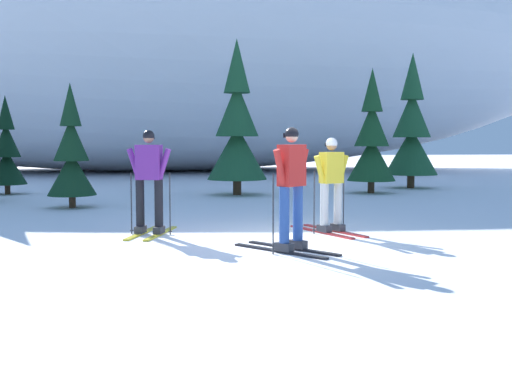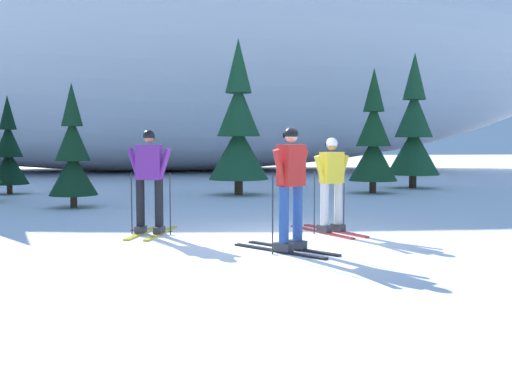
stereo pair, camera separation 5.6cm
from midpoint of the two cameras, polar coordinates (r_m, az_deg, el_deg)
name	(u,v)px [view 1 (the left image)]	position (r m, az deg, el deg)	size (l,w,h in m)	color
ground_plane	(282,244)	(9.67, 2.38, -5.81)	(120.00, 120.00, 0.00)	white
skier_red_jacket	(291,186)	(8.87, 3.18, -0.34)	(1.44, 1.62, 1.86)	black
skier_purple_jacket	(149,179)	(10.63, -10.33, 0.35)	(0.91, 1.68, 1.85)	gold
skier_yellow_jacket	(331,184)	(10.77, 7.04, -0.09)	(1.07, 1.82, 1.71)	red
pine_tree_left	(7,153)	(20.09, -22.84, 2.66)	(1.19, 1.19, 3.08)	#47301E
pine_tree_center_left	(71,156)	(15.45, -17.35, 2.51)	(1.20, 1.20, 3.10)	#47301E
pine_tree_center_right	(237,130)	(18.33, -1.92, 5.10)	(1.85, 1.85, 4.78)	#47301E
pine_tree_right	(372,141)	(19.29, 10.93, 3.96)	(1.53, 1.53, 3.96)	#47301E
pine_tree_far_right	(412,132)	(21.69, 14.60, 4.77)	(1.83, 1.83, 4.75)	#47301E
snow_ridge_background	(151,51)	(34.19, -10.07, 12.32)	(49.35, 21.22, 13.25)	white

